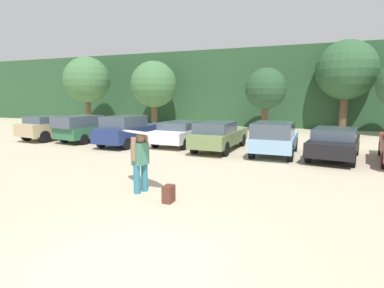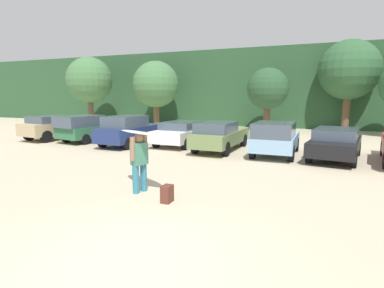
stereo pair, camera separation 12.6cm
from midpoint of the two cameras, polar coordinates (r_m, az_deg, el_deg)
ground_plane at (r=5.62m, az=-12.07°, el=-20.59°), size 120.00×120.00×0.00m
hillside_ridge at (r=33.70m, az=17.21°, el=9.68°), size 108.00×12.00×6.91m
tree_far_right at (r=31.26m, az=-18.89°, el=11.06°), size 4.27×4.27×6.36m
tree_center_right at (r=28.31m, az=-7.19°, el=10.81°), size 4.10×4.10×5.81m
tree_center_left at (r=24.73m, az=13.28°, el=9.82°), size 3.16×3.16×4.87m
tree_left at (r=26.71m, az=26.42°, el=12.06°), size 4.47×4.47×6.92m
parked_car_tan at (r=21.60m, az=-24.16°, el=2.97°), size 2.41×4.63×1.51m
parked_car_forest_green at (r=19.85m, az=-18.76°, el=2.85°), size 2.42×4.75×1.59m
parked_car_navy at (r=17.67m, az=-11.93°, el=2.51°), size 1.84×4.43×1.66m
parked_car_white at (r=17.39m, az=-2.21°, el=2.18°), size 2.08×4.40×1.32m
parked_car_olive_green at (r=15.71m, az=4.80°, el=1.64°), size 1.87×4.77×1.48m
parked_car_sky_blue at (r=14.71m, az=14.71°, el=1.15°), size 1.87×4.03×1.58m
parked_car_black at (r=14.88m, az=24.52°, el=0.28°), size 2.43×4.51×1.35m
person_adult at (r=8.91m, az=-9.91°, el=-2.84°), size 0.42×0.62×1.70m
surfboard_white at (r=8.86m, az=-9.77°, el=2.05°), size 1.96×1.34×0.13m
backpack_dropped at (r=8.16m, az=-4.78°, el=-9.15°), size 0.24×0.34×0.45m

